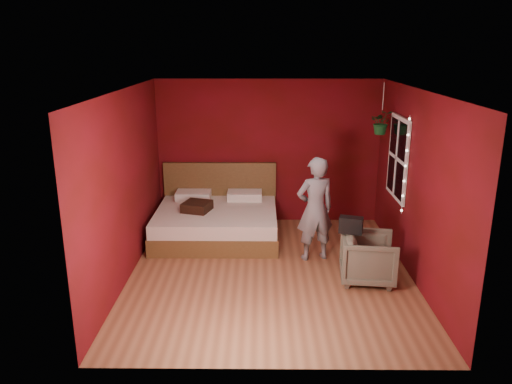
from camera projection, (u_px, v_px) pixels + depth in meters
name	position (u px, v px, depth m)	size (l,w,h in m)	color
floor	(270.00, 272.00, 7.24)	(4.50, 4.50, 0.00)	#925A3A
room_walls	(271.00, 159.00, 6.76)	(4.04, 4.54, 2.62)	maroon
window	(398.00, 158.00, 7.65)	(0.05, 0.97, 1.27)	white
fairy_lights	(405.00, 166.00, 7.15)	(0.04, 0.04, 1.45)	silver
bed	(217.00, 220.00, 8.53)	(2.04, 1.73, 1.12)	brown
person	(315.00, 209.00, 7.48)	(0.58, 0.38, 1.60)	slate
armchair	(368.00, 258.00, 6.89)	(0.72, 0.74, 0.67)	#64624F
handbag	(351.00, 225.00, 6.86)	(0.32, 0.16, 0.23)	black
throw_pillow	(197.00, 206.00, 8.29)	(0.42, 0.42, 0.15)	black
hanging_plant	(382.00, 122.00, 7.99)	(0.37, 0.33, 0.82)	silver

